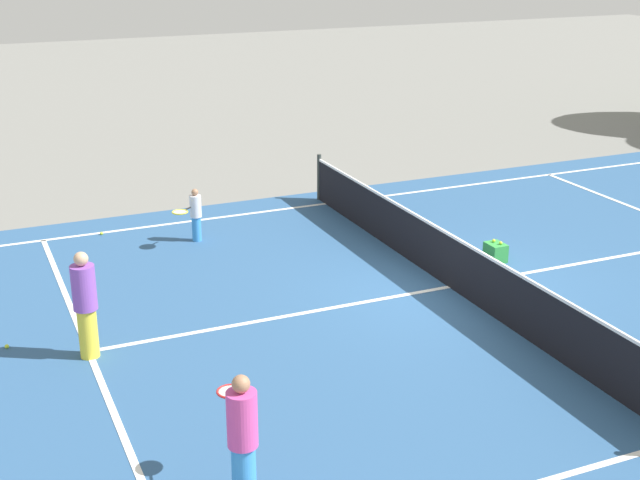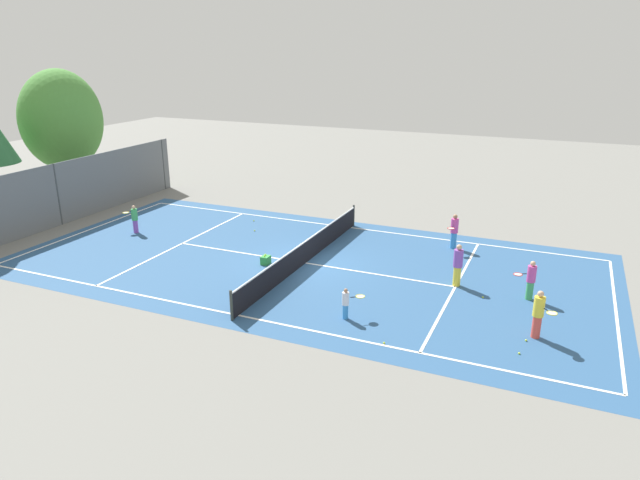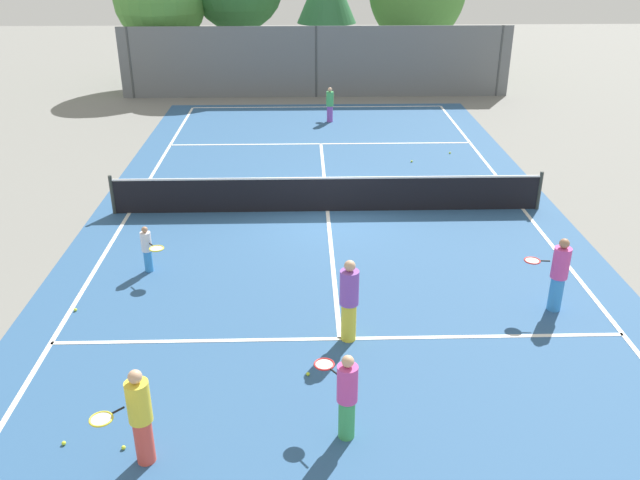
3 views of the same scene
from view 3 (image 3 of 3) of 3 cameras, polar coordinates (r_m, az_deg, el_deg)
ground_plane at (r=18.55m, az=0.65°, el=2.51°), size 80.00×80.00×0.00m
court_surface at (r=18.55m, az=0.65°, el=2.51°), size 13.00×25.00×0.01m
tennis_net at (r=18.36m, az=0.65°, el=3.98°), size 11.90×0.10×1.10m
perimeter_fence at (r=31.61m, az=-0.33°, el=15.02°), size 18.00×0.12×3.20m
player_0 at (r=27.43m, az=0.85°, el=11.60°), size 0.34×0.87×1.40m
player_1 at (r=10.25m, az=2.28°, el=-13.18°), size 0.72×0.84×1.49m
player_2 at (r=15.50m, az=-14.59°, el=-0.72°), size 0.67×0.76×1.11m
player_3 at (r=14.24m, az=19.79°, el=-2.74°), size 0.92×0.41×1.61m
player_4 at (r=12.43m, az=2.51°, el=-5.17°), size 0.36×0.36×1.68m
player_5 at (r=10.12m, az=-15.22°, el=-14.38°), size 0.82×0.80×1.61m
ball_crate at (r=19.87m, az=-1.78°, el=4.63°), size 0.41×0.32×0.43m
tennis_ball_0 at (r=14.62m, az=-20.25°, el=-5.64°), size 0.07×0.07×0.07m
tennis_ball_1 at (r=10.91m, az=-16.52°, el=-16.72°), size 0.07×0.07×0.07m
tennis_ball_2 at (r=11.91m, az=-1.04°, el=-11.42°), size 0.07×0.07×0.07m
tennis_ball_3 at (r=19.21m, az=-15.88°, el=2.44°), size 0.07×0.07×0.07m
tennis_ball_4 at (r=23.89m, az=11.09°, el=7.36°), size 0.07×0.07×0.07m
tennis_ball_5 at (r=11.26m, az=-21.14°, el=-15.96°), size 0.07×0.07×0.07m
tennis_ball_6 at (r=22.78m, az=7.88°, el=6.71°), size 0.07×0.07×0.07m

